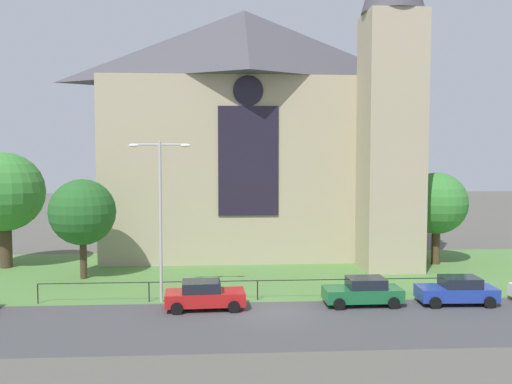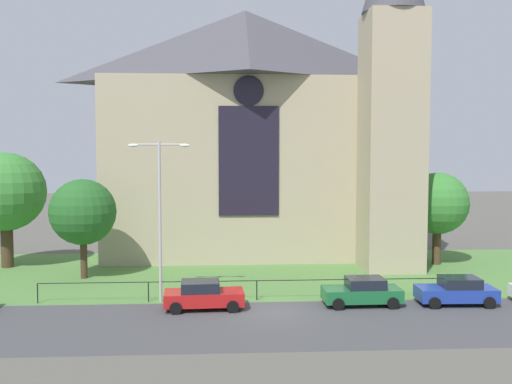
# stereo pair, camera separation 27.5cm
# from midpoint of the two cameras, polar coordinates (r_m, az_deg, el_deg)

# --- Properties ---
(ground) EXTENTS (160.00, 160.00, 0.00)m
(ground) POSITION_cam_midpoint_polar(r_m,az_deg,el_deg) (39.93, 0.30, -8.04)
(ground) COLOR #56544C
(road_asphalt) EXTENTS (120.00, 8.00, 0.01)m
(road_asphalt) POSITION_cam_midpoint_polar(r_m,az_deg,el_deg) (28.33, 1.87, -13.07)
(road_asphalt) COLOR #424244
(road_asphalt) RESTS_ON ground
(grass_verge) EXTENTS (120.00, 20.00, 0.01)m
(grass_verge) POSITION_cam_midpoint_polar(r_m,az_deg,el_deg) (37.98, 0.49, -8.66)
(grass_verge) COLOR #517F3D
(grass_verge) RESTS_ON ground
(church_building) EXTENTS (23.20, 16.20, 26.00)m
(church_building) POSITION_cam_midpoint_polar(r_m,az_deg,el_deg) (47.01, 0.07, 6.36)
(church_building) COLOR tan
(church_building) RESTS_ON ground
(iron_railing) EXTENTS (24.34, 0.07, 1.13)m
(iron_railing) POSITION_cam_midpoint_polar(r_m,az_deg,el_deg) (32.39, 0.33, -9.16)
(iron_railing) COLOR black
(iron_railing) RESTS_ON ground
(tree_left_far) EXTENTS (5.67, 5.67, 8.35)m
(tree_left_far) POSITION_cam_midpoint_polar(r_m,az_deg,el_deg) (44.61, -23.70, -0.03)
(tree_left_far) COLOR #423021
(tree_left_far) RESTS_ON ground
(tree_right_far) EXTENTS (4.57, 4.57, 6.85)m
(tree_right_far) POSITION_cam_midpoint_polar(r_m,az_deg,el_deg) (44.20, 17.94, -1.13)
(tree_right_far) COLOR #4C3823
(tree_right_far) RESTS_ON ground
(tree_left_near) EXTENTS (4.34, 4.34, 6.59)m
(tree_left_near) POSITION_cam_midpoint_polar(r_m,az_deg,el_deg) (38.98, -16.80, -1.96)
(tree_left_near) COLOR #423021
(tree_left_near) RESTS_ON ground
(streetlamp_near) EXTENTS (3.37, 0.26, 8.95)m
(streetlamp_near) POSITION_cam_midpoint_polar(r_m,az_deg,el_deg) (31.67, -9.41, -0.93)
(streetlamp_near) COLOR #B2B2B7
(streetlamp_near) RESTS_ON ground
(parked_car_red) EXTENTS (4.28, 2.19, 1.51)m
(parked_car_red) POSITION_cam_midpoint_polar(r_m,az_deg,el_deg) (30.75, -5.07, -10.28)
(parked_car_red) COLOR #B21919
(parked_car_red) RESTS_ON ground
(parked_car_green) EXTENTS (4.22, 2.07, 1.51)m
(parked_car_green) POSITION_cam_midpoint_polar(r_m,az_deg,el_deg) (31.91, 10.89, -9.81)
(parked_car_green) COLOR #196033
(parked_car_green) RESTS_ON ground
(parked_car_blue) EXTENTS (4.26, 2.15, 1.51)m
(parked_car_blue) POSITION_cam_midpoint_polar(r_m,az_deg,el_deg) (33.43, 19.74, -9.34)
(parked_car_blue) COLOR #1E3899
(parked_car_blue) RESTS_ON ground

